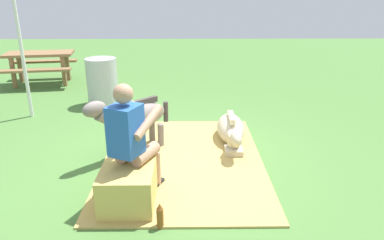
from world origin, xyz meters
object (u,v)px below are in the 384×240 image
object	(u,v)px
person_seated	(132,137)
picnic_bench	(40,60)
pony_lying	(231,130)
soda_bottle	(160,216)
pony_standing	(135,117)
tent_pole_right	(22,50)
water_barrel	(102,82)
hay_bale	(129,186)

from	to	relation	value
person_seated	picnic_bench	world-z (taller)	person_seated
person_seated	pony_lying	xyz separation A→B (m)	(1.50, -1.22, -0.53)
person_seated	soda_bottle	xyz separation A→B (m)	(-0.56, -0.31, -0.59)
pony_standing	tent_pole_right	world-z (taller)	tent_pole_right
soda_bottle	picnic_bench	distance (m)	6.42
pony_standing	picnic_bench	world-z (taller)	pony_standing
pony_standing	pony_lying	size ratio (longest dim) A/B	0.80
pony_standing	water_barrel	bearing A→B (deg)	22.61
water_barrel	soda_bottle	bearing A→B (deg)	-160.62
person_seated	pony_standing	xyz separation A→B (m)	(1.15, 0.14, -0.20)
pony_lying	picnic_bench	xyz separation A→B (m)	(3.51, 4.09, 0.39)
soda_bottle	pony_lying	bearing A→B (deg)	-23.85
pony_standing	tent_pole_right	size ratio (longest dim) A/B	0.45
tent_pole_right	picnic_bench	bearing A→B (deg)	15.75
pony_lying	water_barrel	bearing A→B (deg)	50.47
pony_standing	pony_lying	bearing A→B (deg)	-75.58
hay_bale	pony_standing	distance (m)	1.34
pony_standing	water_barrel	world-z (taller)	water_barrel
hay_bale	tent_pole_right	xyz separation A→B (m)	(2.84, 2.17, 0.97)
pony_lying	water_barrel	world-z (taller)	water_barrel
pony_standing	pony_lying	distance (m)	1.45
pony_lying	tent_pole_right	world-z (taller)	tent_pole_right
person_seated	tent_pole_right	size ratio (longest dim) A/B	0.55
pony_standing	picnic_bench	xyz separation A→B (m)	(3.86, 2.73, 0.06)
tent_pole_right	soda_bottle	bearing A→B (deg)	-142.07
water_barrel	picnic_bench	xyz separation A→B (m)	(1.61, 1.79, 0.12)
hay_bale	pony_lying	distance (m)	2.08
pony_lying	water_barrel	size ratio (longest dim) A/B	1.47
person_seated	soda_bottle	world-z (taller)	person_seated
pony_standing	soda_bottle	xyz separation A→B (m)	(-1.71, -0.45, -0.39)
soda_bottle	pony_standing	bearing A→B (deg)	14.92
person_seated	picnic_bench	xyz separation A→B (m)	(5.00, 2.87, -0.14)
hay_bale	person_seated	distance (m)	0.52
person_seated	pony_standing	distance (m)	1.17
hay_bale	water_barrel	size ratio (longest dim) A/B	0.77
pony_standing	picnic_bench	distance (m)	4.72
hay_bale	pony_lying	bearing A→B (deg)	-37.54
hay_bale	person_seated	xyz separation A→B (m)	(0.15, -0.05, 0.50)
pony_standing	tent_pole_right	distance (m)	2.67
water_barrel	tent_pole_right	distance (m)	1.53
pony_lying	tent_pole_right	xyz separation A→B (m)	(1.19, 3.44, 1.00)
soda_bottle	tent_pole_right	bearing A→B (deg)	37.93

